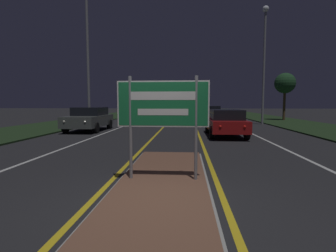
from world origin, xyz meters
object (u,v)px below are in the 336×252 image
object	(u,v)px
streetlight_left_near	(87,28)
car_approaching_0	(89,118)
streetlight_right_near	(264,51)
highway_sign	(163,108)
car_receding_0	(226,122)
car_receding_1	(211,113)

from	to	relation	value
streetlight_left_near	car_approaching_0	distance (m)	6.32
streetlight_left_near	streetlight_right_near	bearing A→B (deg)	17.49
streetlight_left_near	car_approaching_0	xyz separation A→B (m)	(0.66, -1.77, -6.03)
highway_sign	streetlight_right_near	size ratio (longest dim) A/B	0.23
car_receding_0	car_approaching_0	size ratio (longest dim) A/B	1.03
streetlight_left_near	car_receding_0	xyz separation A→B (m)	(8.80, -3.88, -6.07)
streetlight_left_near	streetlight_right_near	distance (m)	13.59
highway_sign	car_receding_1	xyz separation A→B (m)	(2.73, 19.12, -0.85)
streetlight_right_near	car_receding_1	bearing A→B (deg)	144.98
streetlight_right_near	car_approaching_0	distance (m)	14.54
highway_sign	car_receding_0	bearing A→B (deg)	73.14
car_approaching_0	highway_sign	bearing A→B (deg)	-61.93
streetlight_right_near	car_receding_1	size ratio (longest dim) A/B	2.27
streetlight_right_near	streetlight_left_near	bearing A→B (deg)	-162.51
highway_sign	streetlight_right_near	xyz separation A→B (m)	(6.68, 16.35, 4.30)
highway_sign	streetlight_right_near	bearing A→B (deg)	67.78
car_receding_1	highway_sign	bearing A→B (deg)	-98.12
car_receding_0	car_receding_1	distance (m)	10.72
car_receding_1	car_approaching_0	xyz separation A→B (m)	(-8.33, -8.62, -0.01)
car_approaching_0	car_receding_0	bearing A→B (deg)	-14.50
streetlight_right_near	car_receding_0	size ratio (longest dim) A/B	2.12
streetlight_right_near	car_receding_0	distance (m)	10.36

